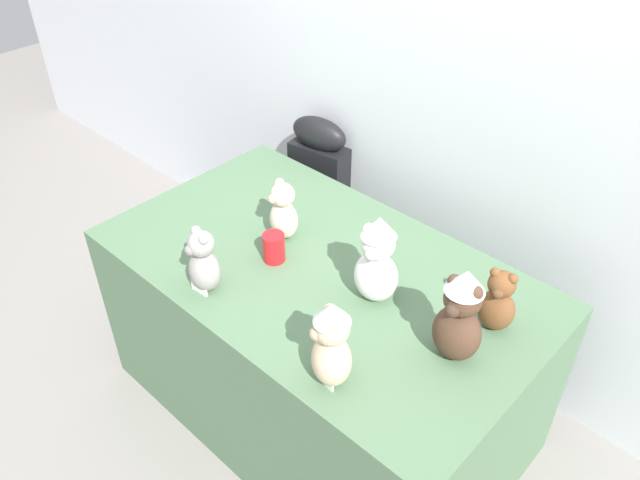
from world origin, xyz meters
The scene contains 13 objects.
ground_plane centered at (0.00, 0.00, 0.00)m, with size 10.00×10.00×0.00m, color gray.
wall_back centered at (0.00, 0.97, 1.30)m, with size 7.00×0.08×2.60m, color silver.
display_table centered at (0.00, 0.25, 0.39)m, with size 1.62×0.94×0.79m, color #4C6B4C.
instrument_case centered at (-0.57, 0.85, 0.48)m, with size 0.29×0.16×0.96m.
teddy_bear_cocoa centered at (0.58, 0.22, 0.95)m, with size 0.15×0.14×0.33m.
teddy_bear_cream centered at (-0.22, 0.29, 0.90)m, with size 0.15×0.14×0.24m.
teddy_bear_chestnut centered at (0.61, 0.41, 0.89)m, with size 0.14×0.12×0.23m.
teddy_bear_sand centered at (0.37, -0.10, 0.93)m, with size 0.18×0.17×0.30m.
teddy_bear_snow centered at (0.24, 0.26, 0.95)m, with size 0.17×0.16×0.33m.
teddy_bear_ash centered at (-0.21, -0.10, 0.90)m, with size 0.14×0.13×0.24m.
party_cup_red centered at (-0.15, 0.17, 0.84)m, with size 0.08×0.08×0.11m, color red.
name_card_front_left centered at (-0.21, -0.13, 0.81)m, with size 0.07×0.01×0.05m, color white.
name_card_front_middle centered at (0.37, -0.13, 0.81)m, with size 0.07×0.01×0.05m, color white.
Camera 1 is at (1.18, -1.01, 2.23)m, focal length 35.33 mm.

